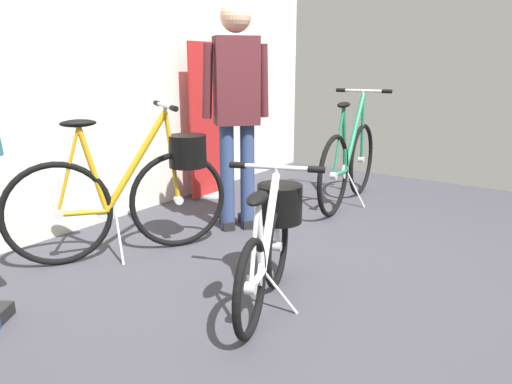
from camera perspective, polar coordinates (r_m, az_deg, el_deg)
ground_plane at (r=2.87m, az=7.36°, el=-10.98°), size 6.06×6.06×0.00m
back_wall at (r=3.96m, az=-19.90°, el=15.46°), size 6.06×0.10×2.68m
floor_banner_stand at (r=4.63m, az=-5.32°, el=7.45°), size 0.60×0.36×1.46m
folding_bike_foreground at (r=2.58m, az=1.84°, el=-5.18°), size 0.99×0.53×0.74m
display_bike_left at (r=3.27m, az=-14.00°, el=0.50°), size 1.29×0.79×1.02m
display_bike_right at (r=4.40m, az=11.11°, el=3.47°), size 1.50×0.53×1.04m
visitor_browsing at (r=3.58m, az=-2.37°, el=10.59°), size 0.42×0.39×1.70m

